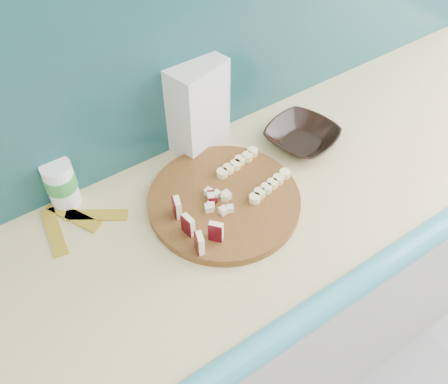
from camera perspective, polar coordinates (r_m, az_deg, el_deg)
kitchen_counter at (r=1.56m, az=1.72°, el=-12.84°), size 2.20×0.63×0.91m
backsplash at (r=1.20m, az=-5.79°, el=14.62°), size 2.20×0.02×0.50m
cutting_board at (r=1.18m, az=0.00°, el=-1.02°), size 0.42×0.42×0.02m
apple_wedges at (r=1.09m, az=-3.36°, el=-3.99°), size 0.07×0.15×0.05m
apple_chunks at (r=1.16m, az=-0.82°, el=-0.97°), size 0.05×0.06×0.02m
banana_slices at (r=1.22m, az=3.35°, el=2.06°), size 0.15×0.15×0.02m
brown_bowl at (r=1.34m, az=8.88°, el=6.22°), size 0.22×0.22×0.04m
flour_bag at (r=1.27m, az=-3.24°, el=9.82°), size 0.17×0.14×0.25m
canister at (r=1.21m, az=-18.15°, el=0.98°), size 0.07×0.07×0.12m
banana_peel at (r=1.21m, az=-16.67°, el=-3.18°), size 0.20×0.16×0.01m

